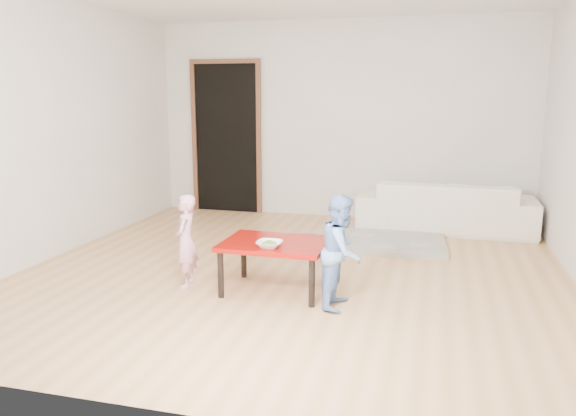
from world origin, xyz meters
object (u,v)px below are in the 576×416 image
at_px(red_table, 275,266).
at_px(sofa, 445,206).
at_px(basin, 306,244).
at_px(child_pink, 185,241).
at_px(bowl, 269,244).
at_px(child_blue, 342,251).

bearing_deg(red_table, sofa, 61.65).
xyz_separation_m(sofa, basin, (-1.45, -1.29, -0.24)).
xyz_separation_m(sofa, child_pink, (-2.19, -2.70, 0.10)).
bearing_deg(bowl, child_pink, 172.64).
relative_size(red_table, basin, 2.12).
relative_size(sofa, bowl, 9.95).
height_order(sofa, child_blue, child_blue).
height_order(sofa, basin, sofa).
relative_size(bowl, child_pink, 0.26).
xyz_separation_m(child_pink, child_blue, (1.38, -0.11, 0.04)).
bearing_deg(child_pink, basin, 141.68).
height_order(child_blue, basin, child_blue).
bearing_deg(sofa, bowl, 64.38).
relative_size(child_pink, child_blue, 0.90).
xyz_separation_m(sofa, bowl, (-1.40, -2.80, 0.15)).
height_order(bowl, child_blue, child_blue).
relative_size(child_pink, basin, 1.98).
bearing_deg(child_blue, red_table, 76.70).
distance_m(bowl, child_blue, 0.59).
distance_m(sofa, basin, 1.95).
height_order(red_table, bowl, bowl).
bearing_deg(basin, red_table, -88.47).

